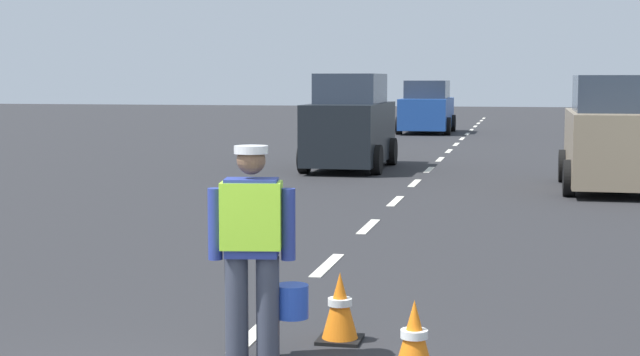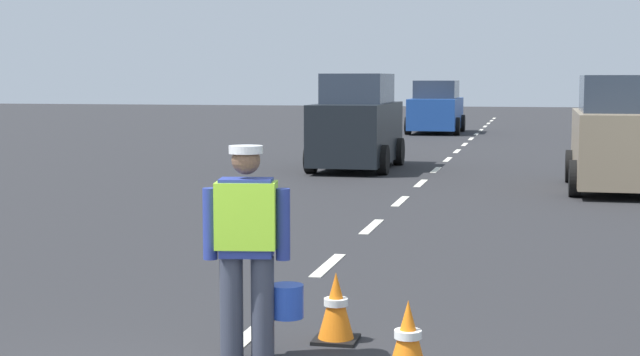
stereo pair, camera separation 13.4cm
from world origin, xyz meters
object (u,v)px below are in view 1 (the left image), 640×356
(road_worker, at_px, (255,242))
(traffic_cone_near, at_px, (414,340))
(traffic_cone_far, at_px, (340,307))
(car_parked_far, at_px, (611,137))
(car_oncoming_second, at_px, (350,125))
(car_oncoming_third, at_px, (427,109))

(road_worker, relative_size, traffic_cone_near, 2.85)
(traffic_cone_far, xyz_separation_m, car_parked_far, (3.11, 11.82, 0.75))
(traffic_cone_far, relative_size, car_oncoming_second, 0.14)
(car_oncoming_second, xyz_separation_m, car_parked_far, (5.75, -3.23, -0.02))
(traffic_cone_near, bearing_deg, car_oncoming_second, 101.91)
(traffic_cone_near, bearing_deg, road_worker, 170.98)
(traffic_cone_near, relative_size, car_oncoming_third, 0.14)
(road_worker, relative_size, traffic_cone_far, 2.87)
(road_worker, height_order, traffic_cone_far, road_worker)
(car_oncoming_third, distance_m, car_oncoming_second, 15.60)
(car_parked_far, bearing_deg, traffic_cone_far, -104.73)
(car_oncoming_third, distance_m, car_parked_far, 19.61)
(traffic_cone_far, distance_m, car_oncoming_third, 30.75)
(traffic_cone_near, xyz_separation_m, car_oncoming_third, (-3.10, 31.53, 0.67))
(car_oncoming_third, bearing_deg, car_oncoming_second, -90.96)
(road_worker, distance_m, traffic_cone_near, 1.42)
(traffic_cone_far, height_order, car_parked_far, car_parked_far)
(traffic_cone_near, xyz_separation_m, traffic_cone_far, (-0.72, 0.88, -0.00))
(road_worker, distance_m, car_parked_far, 13.02)
(traffic_cone_near, bearing_deg, car_parked_far, 79.34)
(road_worker, xyz_separation_m, car_oncoming_second, (-2.11, 15.73, 0.13))
(car_oncoming_second, bearing_deg, car_parked_far, -29.32)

